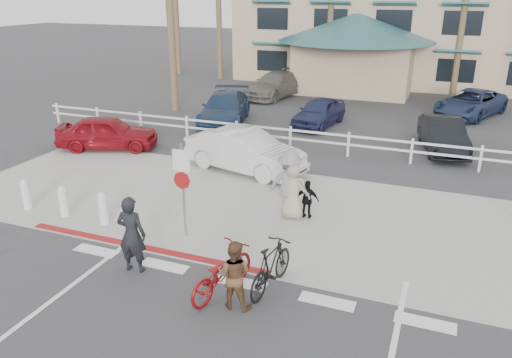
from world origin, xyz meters
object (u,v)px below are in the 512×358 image
at_px(sign_post, 183,186).
at_px(car_red_compact, 107,132).
at_px(bike_red, 222,272).
at_px(car_white_sedan, 245,151).
at_px(bike_black, 271,267).

bearing_deg(sign_post, car_red_compact, 139.83).
xyz_separation_m(bike_red, car_white_sedan, (-2.54, 7.42, 0.23)).
xyz_separation_m(bike_black, car_red_compact, (-9.81, 7.31, 0.13)).
relative_size(car_white_sedan, car_red_compact, 1.13).
bearing_deg(bike_red, bike_black, -136.25).
xyz_separation_m(bike_red, bike_black, (0.94, 0.54, 0.04)).
distance_m(bike_red, car_white_sedan, 7.85).
bearing_deg(bike_black, car_white_sedan, -55.50).
bearing_deg(car_white_sedan, bike_red, -147.37).
relative_size(sign_post, bike_red, 1.45).
bearing_deg(car_red_compact, sign_post, -150.70).
bearing_deg(bike_black, sign_post, -19.76).
distance_m(bike_red, car_red_compact, 11.84).
xyz_separation_m(sign_post, car_white_sedan, (-0.47, 5.32, -0.70)).
bearing_deg(sign_post, car_white_sedan, 95.05).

